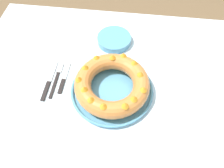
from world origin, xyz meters
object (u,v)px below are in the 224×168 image
(serving_dish, at_px, (112,90))
(serving_knife, at_px, (49,82))
(cake_knife, at_px, (64,80))
(fork, at_px, (57,77))
(bundt_cake, at_px, (112,84))
(side_bowl, at_px, (114,40))

(serving_dish, bearing_deg, serving_knife, 177.58)
(serving_dish, distance_m, cake_knife, 0.22)
(fork, relative_size, cake_knife, 1.14)
(bundt_cake, bearing_deg, serving_knife, 177.57)
(serving_dish, xyz_separation_m, side_bowl, (-0.03, 0.29, 0.00))
(bundt_cake, height_order, cake_knife, bundt_cake)
(fork, bearing_deg, serving_dish, -8.89)
(serving_dish, distance_m, fork, 0.25)
(serving_dish, relative_size, fork, 1.83)
(cake_knife, bearing_deg, fork, 159.55)
(serving_dish, distance_m, serving_knife, 0.28)
(serving_knife, bearing_deg, serving_dish, -0.69)
(serving_knife, bearing_deg, side_bowl, 49.66)
(fork, bearing_deg, side_bowl, 48.61)
(bundt_cake, height_order, side_bowl, bundt_cake)
(serving_dish, height_order, side_bowl, side_bowl)
(fork, relative_size, serving_knife, 0.87)
(fork, distance_m, side_bowl, 0.33)
(serving_knife, height_order, cake_knife, same)
(serving_dish, bearing_deg, cake_knife, 171.70)
(bundt_cake, bearing_deg, fork, 170.62)
(side_bowl, bearing_deg, fork, -131.87)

